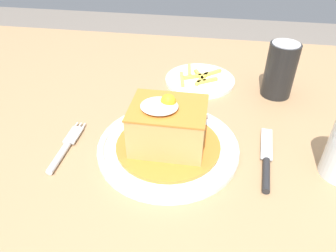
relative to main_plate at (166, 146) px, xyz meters
name	(u,v)px	position (x,y,z in m)	size (l,w,h in m)	color
dining_table	(176,151)	(0.00, 0.11, -0.10)	(1.49, 0.91, 0.73)	#A87F56
main_plate	(166,146)	(0.00, 0.00, 0.00)	(0.25, 0.25, 0.02)	white
sandwich_meal	(166,128)	(0.00, 0.00, 0.04)	(0.19, 0.19, 0.11)	orange
fork	(64,150)	(-0.18, -0.04, 0.00)	(0.02, 0.14, 0.01)	silver
knife	(266,165)	(0.18, -0.02, 0.00)	(0.03, 0.17, 0.01)	#262628
soda_can	(280,70)	(0.22, 0.24, 0.05)	(0.07, 0.07, 0.12)	black
side_plate_fries	(200,80)	(0.04, 0.27, 0.00)	(0.17, 0.17, 0.02)	white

